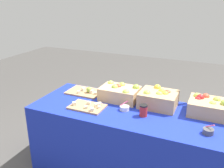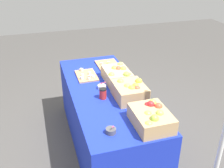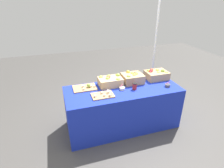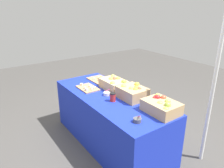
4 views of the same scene
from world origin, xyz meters
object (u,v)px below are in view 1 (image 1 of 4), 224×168
apple_crate_right (120,93)px  apple_crate_left (211,107)px  apple_crate_middle (158,99)px  cutting_board_back (85,92)px  sample_bowl_mid (125,108)px  cutting_board_front (88,107)px  sample_bowl_near (208,131)px  coffee_cup (143,110)px

apple_crate_right → apple_crate_left: bearing=1.2°
apple_crate_middle → apple_crate_right: bearing=-179.8°
apple_crate_right → cutting_board_back: apple_crate_right is taller
sample_bowl_mid → cutting_board_front: bearing=-164.5°
apple_crate_middle → apple_crate_right: apple_crate_middle is taller
sample_bowl_near → coffee_cup: bearing=171.5°
coffee_cup → sample_bowl_near: bearing=-8.5°
apple_crate_middle → sample_bowl_near: apple_crate_middle is taller
apple_crate_left → cutting_board_back: bearing=-179.9°
apple_crate_middle → coffee_cup: 0.27m
apple_crate_left → coffee_cup: 0.62m
cutting_board_front → apple_crate_middle: bearing=26.8°
apple_crate_middle → cutting_board_front: apple_crate_middle is taller
apple_crate_middle → coffee_cup: apple_crate_middle is taller
cutting_board_back → sample_bowl_mid: size_ratio=4.18×
apple_crate_middle → cutting_board_front: (-0.62, -0.31, -0.07)m
apple_crate_right → sample_bowl_mid: size_ratio=4.32×
sample_bowl_near → apple_crate_middle: bearing=145.0°
sample_bowl_mid → cutting_board_back: bearing=157.6°
apple_crate_middle → sample_bowl_mid: size_ratio=3.91×
sample_bowl_near → sample_bowl_mid: same height
apple_crate_right → cutting_board_front: bearing=-124.9°
apple_crate_right → apple_crate_middle: bearing=0.2°
apple_crate_left → apple_crate_middle: apple_crate_middle is taller
coffee_cup → apple_crate_middle: bearing=74.4°
coffee_cup → sample_bowl_mid: bearing=167.7°
apple_crate_left → apple_crate_right: size_ratio=1.00×
apple_crate_left → cutting_board_front: size_ratio=1.16×
apple_crate_right → coffee_cup: bearing=-37.9°
apple_crate_left → sample_bowl_near: apple_crate_left is taller
apple_crate_left → cutting_board_back: 1.32m
cutting_board_front → apple_crate_left: bearing=16.7°
cutting_board_back → apple_crate_right: bearing=-2.2°
apple_crate_left → sample_bowl_mid: (-0.75, -0.23, -0.06)m
apple_crate_left → sample_bowl_near: 0.37m
apple_crate_left → apple_crate_right: 0.89m
apple_crate_middle → sample_bowl_mid: bearing=-141.5°
cutting_board_back → sample_bowl_mid: (0.56, -0.23, 0.01)m
cutting_board_back → sample_bowl_near: sample_bowl_near is taller
cutting_board_front → sample_bowl_mid: 0.36m
apple_crate_left → sample_bowl_near: (0.01, -0.36, -0.05)m
cutting_board_front → sample_bowl_mid: size_ratio=3.73×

